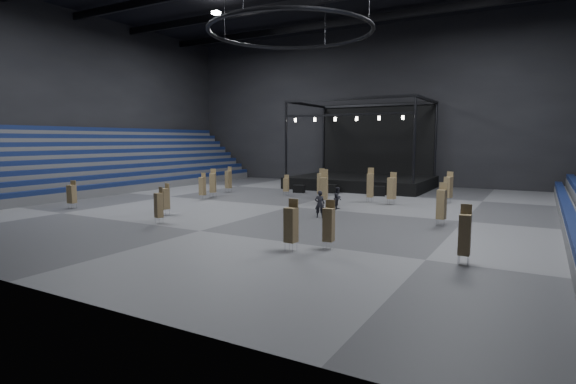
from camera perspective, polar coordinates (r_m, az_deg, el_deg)
The scene contains 28 objects.
floor at distance 34.43m, azimuth 0.31°, elevation -1.89°, with size 50.00×50.00×0.00m, color #515154.
wall_back at distance 53.51m, azimuth 11.53°, elevation 10.70°, with size 50.00×0.20×18.00m, color black.
wall_left at distance 51.26m, azimuth -25.35°, elevation 10.38°, with size 0.20×42.00×18.00m, color black.
bleachers_left at distance 49.57m, azimuth -23.55°, elevation 2.19°, with size 7.20×40.00×6.40m.
stage at distance 49.01m, azimuth 9.60°, elevation 2.28°, with size 14.00×10.00×9.20m.
truss_ring at distance 34.94m, azimuth 0.32°, elevation 19.70°, with size 12.30×12.30×5.15m.
flight_case_left at distance 43.54m, azimuth 1.41°, elevation 0.40°, with size 1.11×0.55×0.74m, color black.
flight_case_mid at distance 43.51m, azimuth 5.45°, elevation 0.42°, with size 1.23×0.62×0.82m, color black.
flight_case_right at distance 41.83m, azimuth 11.29°, elevation 0.13°, with size 1.36×0.68×0.90m, color black.
chair_stack_0 at distance 44.19m, azimuth -7.57°, elevation 1.64°, with size 0.55×0.55×2.50m.
chair_stack_1 at distance 36.33m, azimuth 13.04°, elevation 0.53°, with size 0.65×0.65×2.56m.
chair_stack_2 at distance 19.93m, azimuth 21.52°, elevation -4.95°, with size 0.48×0.48×2.49m.
chair_stack_3 at distance 21.11m, azimuth 5.20°, elevation -4.05°, with size 0.50×0.50×2.33m.
chair_stack_4 at distance 37.07m, azimuth -25.77°, elevation -0.18°, with size 0.58×0.58×2.10m.
chair_stack_5 at distance 28.27m, azimuth 18.92°, elevation -1.41°, with size 0.55×0.55×2.59m.
chair_stack_6 at distance 35.24m, azimuth 4.59°, elevation 0.51°, with size 0.67×0.67×2.60m.
chair_stack_7 at distance 20.66m, azimuth 0.40°, elevation -4.09°, with size 0.54×0.54×2.42m.
chair_stack_8 at distance 39.21m, azimuth -10.81°, elevation 0.80°, with size 0.48×0.48×2.30m.
chair_stack_9 at distance 40.71m, azimuth -9.52°, elevation 1.21°, with size 0.66×0.66×2.54m.
chair_stack_10 at distance 39.27m, azimuth 4.19°, elevation 1.13°, with size 0.51×0.51×2.63m.
chair_stack_11 at distance 28.74m, azimuth -16.09°, elevation -1.55°, with size 0.51×0.51×2.23m.
chair_stack_12 at distance 31.69m, azimuth -15.34°, elevation -0.77°, with size 0.59×0.59×2.17m.
chair_stack_13 at distance 37.35m, azimuth 10.40°, elevation 0.90°, with size 0.59×0.59×2.83m.
chair_stack_14 at distance 38.48m, azimuth 19.69°, elevation 0.64°, with size 0.69×0.69×2.56m.
chair_stack_15 at distance 36.32m, azimuth 4.55°, elevation 0.78°, with size 0.62×0.62×2.74m.
chair_stack_16 at distance 41.35m, azimuth -0.24°, elevation 0.98°, with size 0.54×0.54×1.89m.
man_center at distance 29.59m, azimuth 4.05°, elevation -1.55°, with size 0.66×0.43×1.81m, color black.
crew_member at distance 33.27m, azimuth 6.36°, elevation -0.80°, with size 0.80×0.62×1.65m, color black.
Camera 1 is at (16.57, -29.73, 5.13)m, focal length 28.00 mm.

